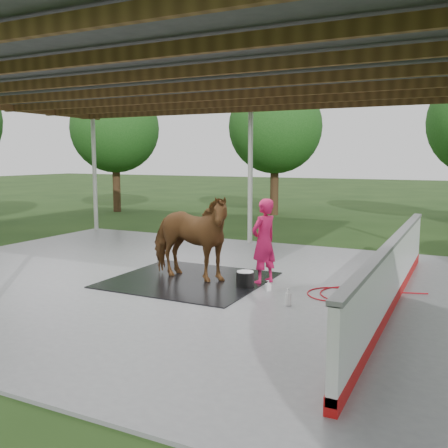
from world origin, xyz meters
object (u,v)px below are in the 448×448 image
at_px(horse, 189,237).
at_px(wash_bucket, 245,279).
at_px(dasher_board, 393,275).
at_px(handler, 264,241).

height_order(horse, wash_bucket, horse).
bearing_deg(dasher_board, horse, 179.41).
height_order(handler, wash_bucket, handler).
xyz_separation_m(dasher_board, wash_bucket, (-2.68, 0.03, -0.38)).
bearing_deg(handler, wash_bucket, 0.59).
relative_size(handler, wash_bucket, 4.88).
relative_size(dasher_board, handler, 4.77).
bearing_deg(handler, dasher_board, 99.65).
relative_size(dasher_board, wash_bucket, 23.28).
height_order(dasher_board, handler, handler).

